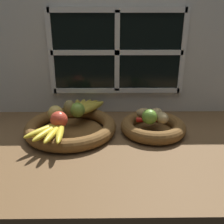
# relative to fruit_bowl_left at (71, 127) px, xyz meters

# --- Properties ---
(ground_plane) EXTENTS (1.40, 0.90, 0.03)m
(ground_plane) POSITION_rel_fruit_bowl_left_xyz_m (0.20, -0.03, -0.04)
(ground_plane) COLOR brown
(back_wall) EXTENTS (1.40, 0.05, 0.55)m
(back_wall) POSITION_rel_fruit_bowl_left_xyz_m (0.20, 0.26, 0.25)
(back_wall) COLOR silver
(back_wall) RESTS_ON ground_plane
(fruit_bowl_left) EXTENTS (0.39, 0.39, 0.06)m
(fruit_bowl_left) POSITION_rel_fruit_bowl_left_xyz_m (0.00, 0.00, 0.00)
(fruit_bowl_left) COLOR brown
(fruit_bowl_left) RESTS_ON ground_plane
(fruit_bowl_right) EXTENTS (0.28, 0.28, 0.06)m
(fruit_bowl_right) POSITION_rel_fruit_bowl_left_xyz_m (0.35, 0.00, 0.00)
(fruit_bowl_right) COLOR brown
(fruit_bowl_right) RESTS_ON ground_plane
(apple_golden_left) EXTENTS (0.06, 0.06, 0.06)m
(apple_golden_left) POSITION_rel_fruit_bowl_left_xyz_m (-0.06, 0.01, 0.06)
(apple_golden_left) COLOR #DBB756
(apple_golden_left) RESTS_ON fruit_bowl_left
(apple_red_front) EXTENTS (0.07, 0.07, 0.07)m
(apple_red_front) POSITION_rel_fruit_bowl_left_xyz_m (-0.03, -0.07, 0.06)
(apple_red_front) COLOR #CC422D
(apple_red_front) RESTS_ON fruit_bowl_left
(apple_green_back) EXTENTS (0.07, 0.07, 0.07)m
(apple_green_back) POSITION_rel_fruit_bowl_left_xyz_m (0.03, 0.04, 0.06)
(apple_green_back) COLOR #7AA338
(apple_green_back) RESTS_ON fruit_bowl_left
(pear_brown) EXTENTS (0.07, 0.07, 0.07)m
(pear_brown) POSITION_rel_fruit_bowl_left_xyz_m (-0.01, 0.06, 0.07)
(pear_brown) COLOR olive
(pear_brown) RESTS_ON fruit_bowl_left
(banana_bunch_front) EXTENTS (0.15, 0.19, 0.03)m
(banana_bunch_front) POSITION_rel_fruit_bowl_left_xyz_m (-0.05, -0.13, 0.04)
(banana_bunch_front) COLOR yellow
(banana_bunch_front) RESTS_ON fruit_bowl_left
(banana_bunch_back) EXTENTS (0.16, 0.20, 0.03)m
(banana_bunch_back) POSITION_rel_fruit_bowl_left_xyz_m (0.05, 0.13, 0.05)
(banana_bunch_back) COLOR gold
(banana_bunch_back) RESTS_ON fruit_bowl_left
(potato_back) EXTENTS (0.08, 0.08, 0.04)m
(potato_back) POSITION_rel_fruit_bowl_left_xyz_m (0.37, 0.04, 0.05)
(potato_back) COLOR tan
(potato_back) RESTS_ON fruit_bowl_right
(potato_large) EXTENTS (0.07, 0.09, 0.04)m
(potato_large) POSITION_rel_fruit_bowl_left_xyz_m (0.35, 0.00, 0.05)
(potato_large) COLOR tan
(potato_large) RESTS_ON fruit_bowl_right
(potato_small) EXTENTS (0.07, 0.08, 0.05)m
(potato_small) POSITION_rel_fruit_bowl_left_xyz_m (0.38, -0.03, 0.05)
(potato_small) COLOR tan
(potato_small) RESTS_ON fruit_bowl_right
(potato_oblong) EXTENTS (0.09, 0.08, 0.05)m
(potato_oblong) POSITION_rel_fruit_bowl_left_xyz_m (0.32, 0.03, 0.05)
(potato_oblong) COLOR #A38451
(potato_oblong) RESTS_ON fruit_bowl_right
(lime_near) EXTENTS (0.06, 0.06, 0.06)m
(lime_near) POSITION_rel_fruit_bowl_left_xyz_m (0.33, -0.04, 0.06)
(lime_near) COLOR #6B9E33
(lime_near) RESTS_ON fruit_bowl_right
(chili_pepper) EXTENTS (0.12, 0.04, 0.02)m
(chili_pepper) POSITION_rel_fruit_bowl_left_xyz_m (0.34, -0.03, 0.04)
(chili_pepper) COLOR red
(chili_pepper) RESTS_ON fruit_bowl_right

